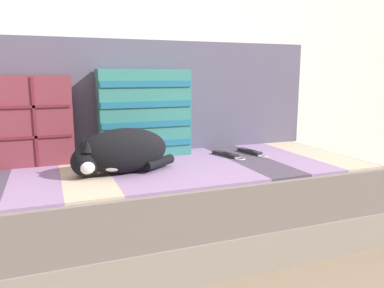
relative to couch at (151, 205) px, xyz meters
The scene contains 8 objects.
ground_plane 0.22m from the couch, 90.00° to the right, with size 14.00×14.00×0.00m, color #7A6651.
couch is the anchor object (origin of this frame).
sofa_backrest 0.60m from the couch, 90.00° to the left, with size 2.02×0.14×0.58m.
throw_pillow_quilted 0.71m from the couch, 158.86° to the left, with size 0.48×0.14×0.40m.
throw_pillow_striped 0.46m from the couch, 81.69° to the left, with size 0.45×0.14×0.43m.
sleeping_cat 0.33m from the couch, 149.83° to the right, with size 0.45×0.22×0.19m.
game_remote_near 0.59m from the couch, ahead, with size 0.08×0.21×0.02m.
game_remote_far 0.46m from the couch, ahead, with size 0.11×0.20×0.02m.
Camera 1 is at (-0.42, -1.48, 0.78)m, focal length 35.00 mm.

